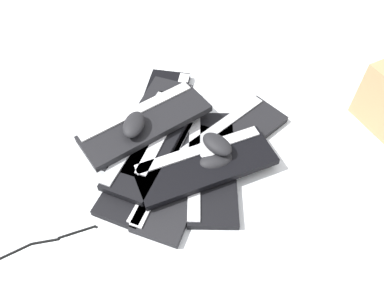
{
  "coord_description": "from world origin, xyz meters",
  "views": [
    {
      "loc": [
        -0.54,
        -0.57,
        1.0
      ],
      "look_at": [
        -0.04,
        0.0,
        0.04
      ],
      "focal_mm": 35.0,
      "sensor_mm": 36.0,
      "label": 1
    }
  ],
  "objects_px": {
    "keyboard_0": "(229,139)",
    "keyboard_6": "(152,124)",
    "mouse_1": "(134,124)",
    "mouse_2": "(211,154)",
    "keyboard_3": "(180,177)",
    "keyboard_7": "(145,123)",
    "mouse_0": "(216,145)",
    "keyboard_1": "(160,113)",
    "keyboard_2": "(148,165)",
    "keyboard_8": "(205,165)",
    "keyboard_4": "(211,165)",
    "keyboard_5": "(151,142)",
    "mouse_3": "(216,161)"
  },
  "relations": [
    {
      "from": "keyboard_0",
      "to": "keyboard_6",
      "type": "relative_size",
      "value": 0.97
    },
    {
      "from": "keyboard_1",
      "to": "keyboard_3",
      "type": "bearing_deg",
      "value": -115.18
    },
    {
      "from": "keyboard_2",
      "to": "mouse_3",
      "type": "height_order",
      "value": "mouse_3"
    },
    {
      "from": "keyboard_1",
      "to": "keyboard_4",
      "type": "distance_m",
      "value": 0.29
    },
    {
      "from": "keyboard_3",
      "to": "keyboard_4",
      "type": "xyz_separation_m",
      "value": [
        0.1,
        -0.03,
        0.0
      ]
    },
    {
      "from": "keyboard_3",
      "to": "keyboard_7",
      "type": "distance_m",
      "value": 0.22
    },
    {
      "from": "keyboard_1",
      "to": "keyboard_5",
      "type": "relative_size",
      "value": 0.95
    },
    {
      "from": "keyboard_5",
      "to": "keyboard_2",
      "type": "bearing_deg",
      "value": -138.6
    },
    {
      "from": "keyboard_4",
      "to": "keyboard_8",
      "type": "relative_size",
      "value": 0.92
    },
    {
      "from": "mouse_0",
      "to": "mouse_1",
      "type": "bearing_deg",
      "value": 33.06
    },
    {
      "from": "keyboard_4",
      "to": "mouse_2",
      "type": "relative_size",
      "value": 3.9
    },
    {
      "from": "keyboard_5",
      "to": "mouse_2",
      "type": "xyz_separation_m",
      "value": [
        0.11,
        -0.17,
        0.01
      ]
    },
    {
      "from": "keyboard_8",
      "to": "keyboard_6",
      "type": "bearing_deg",
      "value": 95.99
    },
    {
      "from": "keyboard_1",
      "to": "keyboard_6",
      "type": "bearing_deg",
      "value": -146.5
    },
    {
      "from": "keyboard_8",
      "to": "mouse_0",
      "type": "distance_m",
      "value": 0.07
    },
    {
      "from": "keyboard_8",
      "to": "mouse_1",
      "type": "distance_m",
      "value": 0.26
    },
    {
      "from": "keyboard_3",
      "to": "keyboard_6",
      "type": "height_order",
      "value": "keyboard_6"
    },
    {
      "from": "keyboard_0",
      "to": "keyboard_5",
      "type": "distance_m",
      "value": 0.26
    },
    {
      "from": "keyboard_5",
      "to": "keyboard_6",
      "type": "relative_size",
      "value": 1.01
    },
    {
      "from": "mouse_0",
      "to": "keyboard_1",
      "type": "bearing_deg",
      "value": -0.03
    },
    {
      "from": "keyboard_0",
      "to": "mouse_0",
      "type": "distance_m",
      "value": 0.11
    },
    {
      "from": "keyboard_7",
      "to": "mouse_2",
      "type": "height_order",
      "value": "keyboard_7"
    },
    {
      "from": "keyboard_7",
      "to": "mouse_1",
      "type": "distance_m",
      "value": 0.06
    },
    {
      "from": "keyboard_5",
      "to": "keyboard_4",
      "type": "bearing_deg",
      "value": -61.07
    },
    {
      "from": "keyboard_5",
      "to": "mouse_0",
      "type": "xyz_separation_m",
      "value": [
        0.13,
        -0.17,
        0.04
      ]
    },
    {
      "from": "keyboard_2",
      "to": "keyboard_6",
      "type": "bearing_deg",
      "value": 47.11
    },
    {
      "from": "keyboard_0",
      "to": "keyboard_7",
      "type": "relative_size",
      "value": 0.98
    },
    {
      "from": "keyboard_2",
      "to": "keyboard_3",
      "type": "relative_size",
      "value": 1.01
    },
    {
      "from": "keyboard_0",
      "to": "keyboard_1",
      "type": "height_order",
      "value": "same"
    },
    {
      "from": "keyboard_0",
      "to": "mouse_3",
      "type": "relative_size",
      "value": 4.04
    },
    {
      "from": "keyboard_2",
      "to": "keyboard_8",
      "type": "height_order",
      "value": "keyboard_8"
    },
    {
      "from": "mouse_1",
      "to": "mouse_2",
      "type": "distance_m",
      "value": 0.26
    },
    {
      "from": "keyboard_7",
      "to": "keyboard_3",
      "type": "bearing_deg",
      "value": -97.31
    },
    {
      "from": "mouse_1",
      "to": "mouse_2",
      "type": "height_order",
      "value": "mouse_1"
    },
    {
      "from": "keyboard_7",
      "to": "mouse_0",
      "type": "relative_size",
      "value": 4.11
    },
    {
      "from": "keyboard_2",
      "to": "keyboard_4",
      "type": "bearing_deg",
      "value": -41.35
    },
    {
      "from": "keyboard_6",
      "to": "mouse_1",
      "type": "distance_m",
      "value": 0.1
    },
    {
      "from": "keyboard_0",
      "to": "mouse_3",
      "type": "xyz_separation_m",
      "value": [
        -0.11,
        -0.05,
        0.04
      ]
    },
    {
      "from": "keyboard_7",
      "to": "keyboard_8",
      "type": "relative_size",
      "value": 0.97
    },
    {
      "from": "keyboard_5",
      "to": "keyboard_7",
      "type": "bearing_deg",
      "value": 69.2
    },
    {
      "from": "keyboard_0",
      "to": "keyboard_1",
      "type": "relative_size",
      "value": 1.02
    },
    {
      "from": "keyboard_0",
      "to": "keyboard_1",
      "type": "bearing_deg",
      "value": 112.86
    },
    {
      "from": "keyboard_0",
      "to": "keyboard_3",
      "type": "height_order",
      "value": "same"
    },
    {
      "from": "keyboard_1",
      "to": "keyboard_5",
      "type": "bearing_deg",
      "value": -137.42
    },
    {
      "from": "keyboard_5",
      "to": "mouse_3",
      "type": "relative_size",
      "value": 4.18
    },
    {
      "from": "keyboard_4",
      "to": "mouse_1",
      "type": "xyz_separation_m",
      "value": [
        -0.13,
        0.23,
        0.1
      ]
    },
    {
      "from": "keyboard_1",
      "to": "keyboard_4",
      "type": "xyz_separation_m",
      "value": [
        -0.02,
        -0.29,
        0.0
      ]
    },
    {
      "from": "mouse_1",
      "to": "keyboard_4",
      "type": "bearing_deg",
      "value": 80.27
    },
    {
      "from": "keyboard_2",
      "to": "keyboard_3",
      "type": "bearing_deg",
      "value": -64.94
    },
    {
      "from": "keyboard_2",
      "to": "keyboard_8",
      "type": "distance_m",
      "value": 0.19
    }
  ]
}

